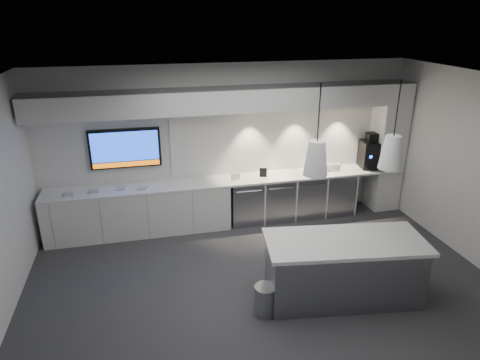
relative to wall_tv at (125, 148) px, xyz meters
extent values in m
plane|color=#323235|center=(1.90, -2.45, -1.56)|extent=(7.00, 7.00, 0.00)
plane|color=black|center=(1.90, -2.45, 1.44)|extent=(7.00, 7.00, 0.00)
plane|color=silver|center=(1.90, 0.05, -0.06)|extent=(7.00, 0.00, 7.00)
plane|color=silver|center=(1.90, -4.95, -0.06)|extent=(7.00, 0.00, 7.00)
cube|color=silver|center=(1.90, -0.27, -0.68)|extent=(6.80, 0.65, 0.04)
cube|color=silver|center=(0.15, -0.27, -1.13)|extent=(3.30, 0.63, 0.86)
cube|color=gray|center=(2.15, -0.27, -1.13)|extent=(0.60, 0.61, 0.85)
cube|color=gray|center=(2.78, -0.27, -1.13)|extent=(0.60, 0.61, 0.85)
cube|color=gray|center=(3.41, -0.27, -1.13)|extent=(0.60, 0.61, 0.85)
cube|color=gray|center=(4.04, -0.27, -1.13)|extent=(0.60, 0.61, 0.85)
cube|color=silver|center=(3.10, 0.03, -0.01)|extent=(4.60, 0.03, 1.30)
cube|color=silver|center=(1.90, -0.25, 0.84)|extent=(6.90, 0.60, 0.40)
cube|color=silver|center=(5.10, -0.25, -0.26)|extent=(0.55, 0.55, 2.60)
cube|color=black|center=(0.00, 0.00, 0.00)|extent=(1.25, 0.06, 0.72)
cube|color=#1339B7|center=(0.00, -0.03, 0.04)|extent=(1.17, 0.00, 0.54)
cube|color=#CF610C|center=(0.00, -0.03, -0.29)|extent=(1.17, 0.00, 0.09)
cube|color=gray|center=(2.91, -2.94, -1.12)|extent=(2.18, 1.11, 0.87)
cube|color=silver|center=(2.91, -2.94, -0.66)|extent=(2.30, 1.23, 0.05)
cylinder|color=gray|center=(1.75, -3.03, -1.35)|extent=(0.39, 0.39, 0.42)
cube|color=black|center=(4.75, -0.24, -0.39)|extent=(0.45, 0.49, 0.54)
cube|color=black|center=(4.75, -0.24, -0.03)|extent=(0.24, 0.24, 0.18)
cube|color=gray|center=(4.75, -0.48, -0.64)|extent=(0.32, 0.24, 0.03)
cube|color=black|center=(2.50, -0.29, -0.57)|extent=(0.14, 0.06, 0.18)
cube|color=silver|center=(1.95, -0.34, -0.59)|extent=(0.18, 0.07, 0.14)
cube|color=#A0A0A0|center=(-1.01, -0.35, -0.65)|extent=(0.18, 0.18, 0.02)
cube|color=#A0A0A0|center=(-0.59, -0.31, -0.65)|extent=(0.16, 0.16, 0.02)
cube|color=#A0A0A0|center=(-0.13, -0.28, -0.65)|extent=(0.17, 0.17, 0.02)
cube|color=#A0A0A0|center=(0.24, -0.35, -0.65)|extent=(0.19, 0.19, 0.02)
cone|color=silver|center=(2.39, -2.94, 0.59)|extent=(0.31, 0.31, 0.44)
cylinder|color=black|center=(2.39, -2.94, 1.16)|extent=(0.02, 0.02, 0.70)
cone|color=silver|center=(3.43, -2.94, 0.59)|extent=(0.31, 0.31, 0.44)
cylinder|color=black|center=(3.43, -2.94, 1.16)|extent=(0.02, 0.02, 0.70)
camera|label=1|loc=(0.32, -7.60, 2.27)|focal=32.00mm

